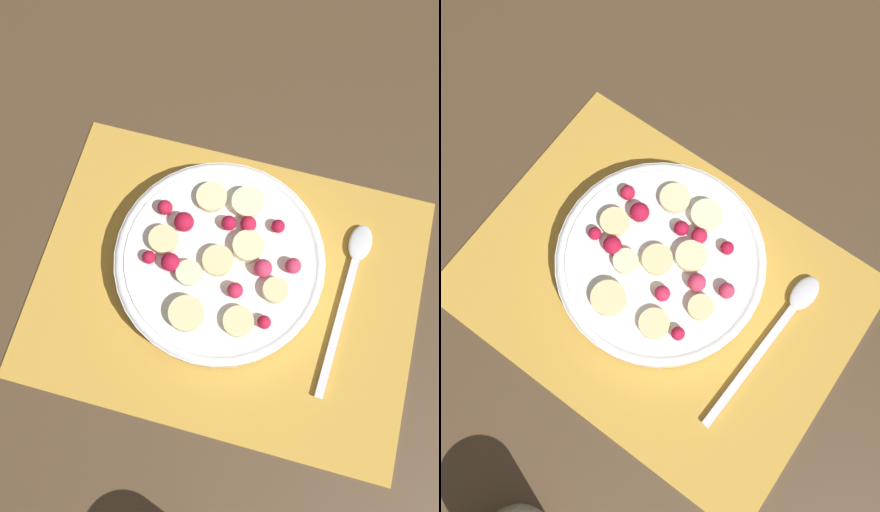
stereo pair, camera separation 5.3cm
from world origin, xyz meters
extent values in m
plane|color=#4C3823|center=(0.00, 0.00, 0.00)|extent=(3.00, 3.00, 0.00)
cube|color=gold|center=(0.00, 0.00, 0.00)|extent=(0.43, 0.32, 0.01)
cylinder|color=white|center=(0.01, -0.02, 0.02)|extent=(0.23, 0.23, 0.03)
torus|color=white|center=(0.01, -0.02, 0.03)|extent=(0.23, 0.23, 0.01)
cylinder|color=white|center=(0.01, -0.02, 0.04)|extent=(0.21, 0.21, 0.00)
cylinder|color=#F4EAB7|center=(0.00, -0.09, 0.04)|extent=(0.05, 0.05, 0.01)
cylinder|color=beige|center=(-0.02, 0.04, 0.04)|extent=(0.04, 0.04, 0.01)
cylinder|color=#F4EAB7|center=(0.04, 0.01, 0.04)|extent=(0.04, 0.04, 0.01)
cylinder|color=beige|center=(0.08, -0.02, 0.04)|extent=(0.04, 0.04, 0.01)
cylinder|color=beige|center=(0.01, -0.02, 0.04)|extent=(0.04, 0.04, 0.01)
cylinder|color=beige|center=(0.04, -0.08, 0.04)|extent=(0.04, 0.04, 0.01)
cylinder|color=beige|center=(-0.01, -0.04, 0.04)|extent=(0.05, 0.05, 0.01)
cylinder|color=beige|center=(0.03, 0.05, 0.04)|extent=(0.05, 0.05, 0.01)
cylinder|color=beige|center=(-0.05, 0.00, 0.04)|extent=(0.04, 0.04, 0.01)
sphere|color=red|center=(-0.01, -0.06, 0.05)|extent=(0.02, 0.02, 0.02)
sphere|color=#D12347|center=(-0.01, 0.01, 0.05)|extent=(0.02, 0.02, 0.02)
sphere|color=red|center=(0.09, -0.06, 0.05)|extent=(0.02, 0.02, 0.02)
sphere|color=#DB3356|center=(-0.03, -0.02, 0.05)|extent=(0.02, 0.02, 0.02)
sphere|color=#B21433|center=(-0.04, -0.07, 0.05)|extent=(0.01, 0.01, 0.01)
sphere|color=#B21433|center=(0.01, -0.06, 0.05)|extent=(0.02, 0.02, 0.02)
sphere|color=red|center=(-0.05, 0.04, 0.05)|extent=(0.01, 0.01, 0.01)
sphere|color=#B21433|center=(0.06, -0.05, 0.05)|extent=(0.02, 0.02, 0.02)
sphere|color=#B21433|center=(0.06, 0.00, 0.05)|extent=(0.02, 0.02, 0.02)
sphere|color=#B21433|center=(0.09, 0.00, 0.05)|extent=(0.01, 0.01, 0.01)
sphere|color=#DB3356|center=(-0.06, -0.03, 0.05)|extent=(0.02, 0.02, 0.02)
cube|color=silver|center=(-0.13, 0.01, 0.01)|extent=(0.02, 0.16, 0.00)
ellipsoid|color=silver|center=(-0.14, -0.09, 0.01)|extent=(0.03, 0.05, 0.01)
camera|label=1|loc=(-0.02, 0.12, 0.56)|focal=35.00mm
camera|label=2|loc=(-0.07, 0.10, 0.56)|focal=35.00mm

